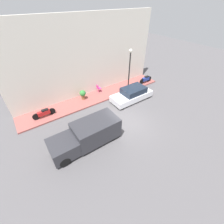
{
  "coord_description": "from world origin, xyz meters",
  "views": [
    {
      "loc": [
        -7.13,
        6.52,
        8.75
      ],
      "look_at": [
        1.36,
        0.57,
        0.6
      ],
      "focal_mm": 24.0,
      "sensor_mm": 36.0,
      "label": 1
    }
  ],
  "objects_px": {
    "streetlamp": "(130,64)",
    "potted_plant": "(83,94)",
    "motorcycle_blue": "(146,79)",
    "parked_car": "(132,94)",
    "delivery_van": "(87,135)",
    "cafe_chair": "(98,88)",
    "motorcycle_red": "(44,113)"
  },
  "relations": [
    {
      "from": "cafe_chair",
      "to": "potted_plant",
      "type": "bearing_deg",
      "value": 99.21
    },
    {
      "from": "streetlamp",
      "to": "potted_plant",
      "type": "distance_m",
      "value": 5.7
    },
    {
      "from": "motorcycle_red",
      "to": "cafe_chair",
      "type": "height_order",
      "value": "cafe_chair"
    },
    {
      "from": "streetlamp",
      "to": "cafe_chair",
      "type": "height_order",
      "value": "streetlamp"
    },
    {
      "from": "motorcycle_blue",
      "to": "parked_car",
      "type": "bearing_deg",
      "value": 115.46
    },
    {
      "from": "parked_car",
      "to": "cafe_chair",
      "type": "relative_size",
      "value": 5.01
    },
    {
      "from": "delivery_van",
      "to": "cafe_chair",
      "type": "height_order",
      "value": "delivery_van"
    },
    {
      "from": "motorcycle_blue",
      "to": "potted_plant",
      "type": "xyz_separation_m",
      "value": [
        1.03,
        8.0,
        0.16
      ]
    },
    {
      "from": "motorcycle_red",
      "to": "potted_plant",
      "type": "bearing_deg",
      "value": -81.06
    },
    {
      "from": "motorcycle_red",
      "to": "cafe_chair",
      "type": "distance_m",
      "value": 6.24
    },
    {
      "from": "parked_car",
      "to": "streetlamp",
      "type": "relative_size",
      "value": 0.98
    },
    {
      "from": "motorcycle_red",
      "to": "parked_car",
      "type": "bearing_deg",
      "value": -104.67
    },
    {
      "from": "streetlamp",
      "to": "motorcycle_red",
      "type": "bearing_deg",
      "value": 86.25
    },
    {
      "from": "delivery_van",
      "to": "motorcycle_red",
      "type": "height_order",
      "value": "delivery_van"
    },
    {
      "from": "delivery_van",
      "to": "motorcycle_blue",
      "type": "bearing_deg",
      "value": -66.94
    },
    {
      "from": "cafe_chair",
      "to": "motorcycle_red",
      "type": "bearing_deg",
      "value": 99.03
    },
    {
      "from": "motorcycle_blue",
      "to": "cafe_chair",
      "type": "relative_size",
      "value": 2.16
    },
    {
      "from": "streetlamp",
      "to": "potted_plant",
      "type": "relative_size",
      "value": 4.46
    },
    {
      "from": "delivery_van",
      "to": "streetlamp",
      "type": "distance_m",
      "value": 8.78
    },
    {
      "from": "delivery_van",
      "to": "potted_plant",
      "type": "height_order",
      "value": "delivery_van"
    },
    {
      "from": "potted_plant",
      "to": "motorcycle_red",
      "type": "bearing_deg",
      "value": 98.94
    },
    {
      "from": "streetlamp",
      "to": "cafe_chair",
      "type": "distance_m",
      "value": 4.19
    },
    {
      "from": "delivery_van",
      "to": "motorcycle_blue",
      "type": "relative_size",
      "value": 2.67
    },
    {
      "from": "motorcycle_blue",
      "to": "potted_plant",
      "type": "bearing_deg",
      "value": 82.66
    },
    {
      "from": "cafe_chair",
      "to": "motorcycle_blue",
      "type": "bearing_deg",
      "value": -102.94
    },
    {
      "from": "streetlamp",
      "to": "potted_plant",
      "type": "bearing_deg",
      "value": 76.06
    },
    {
      "from": "potted_plant",
      "to": "delivery_van",
      "type": "bearing_deg",
      "value": 156.54
    },
    {
      "from": "motorcycle_blue",
      "to": "streetlamp",
      "type": "xyz_separation_m",
      "value": [
        -0.21,
        2.99,
        2.58
      ]
    },
    {
      "from": "potted_plant",
      "to": "parked_car",
      "type": "bearing_deg",
      "value": -123.75
    },
    {
      "from": "motorcycle_blue",
      "to": "delivery_van",
      "type": "bearing_deg",
      "value": 113.06
    },
    {
      "from": "delivery_van",
      "to": "streetlamp",
      "type": "bearing_deg",
      "value": -60.33
    },
    {
      "from": "motorcycle_red",
      "to": "cafe_chair",
      "type": "bearing_deg",
      "value": -80.97
    }
  ]
}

